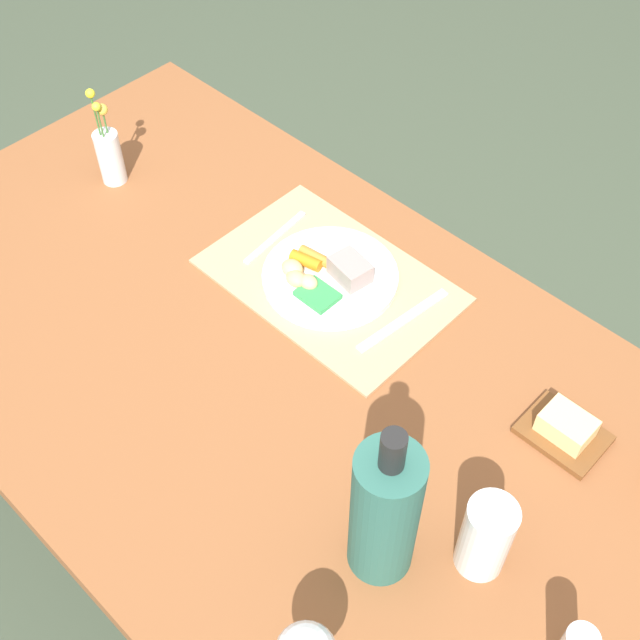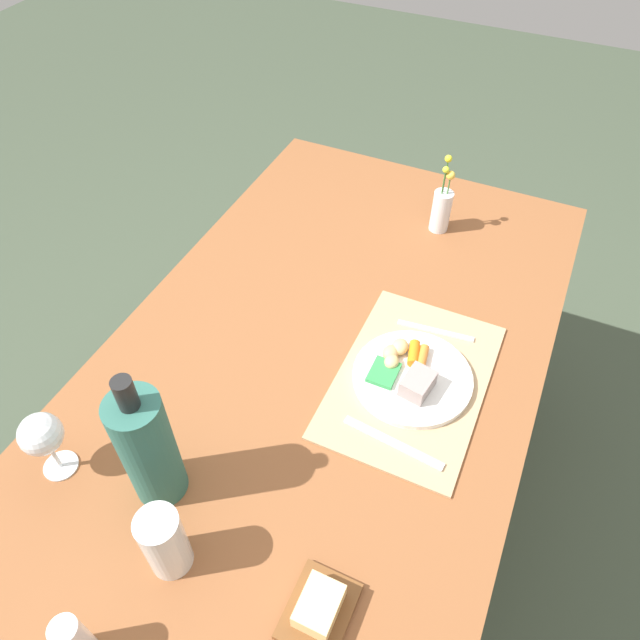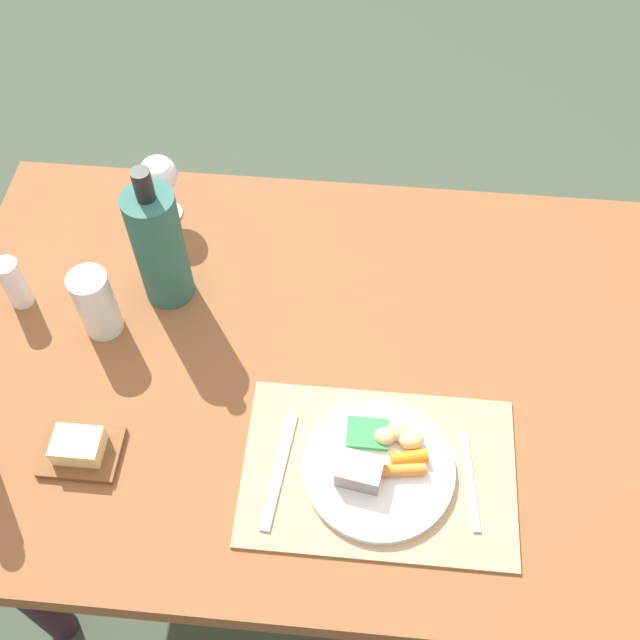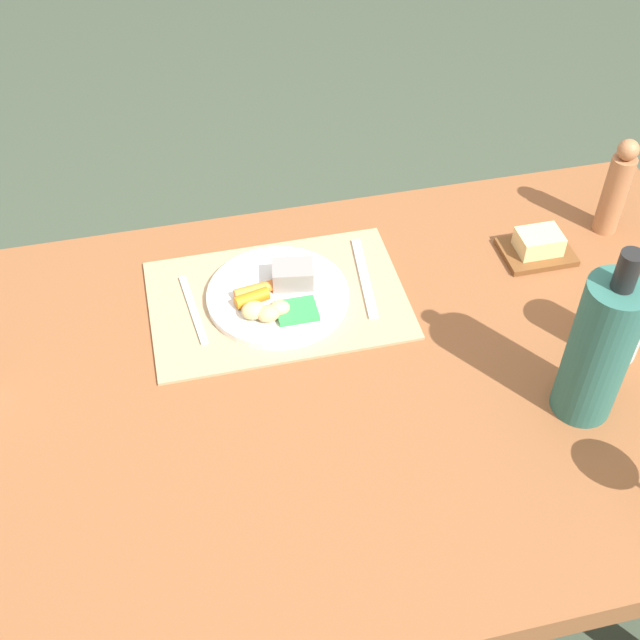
% 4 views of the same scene
% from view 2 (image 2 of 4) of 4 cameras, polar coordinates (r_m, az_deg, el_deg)
% --- Properties ---
extents(ground_plane, '(8.00, 8.00, 0.00)m').
position_cam_2_polar(ground_plane, '(1.93, 0.04, -17.82)').
color(ground_plane, '#404C3A').
extents(dining_table, '(1.59, 0.91, 0.75)m').
position_cam_2_polar(dining_table, '(1.35, 0.05, -5.76)').
color(dining_table, brown).
rests_on(dining_table, ground_plane).
extents(placemat, '(0.45, 0.30, 0.01)m').
position_cam_2_polar(placemat, '(1.27, 8.85, -5.72)').
color(placemat, tan).
rests_on(placemat, dining_table).
extents(dinner_plate, '(0.25, 0.25, 0.05)m').
position_cam_2_polar(dinner_plate, '(1.25, 8.76, -5.23)').
color(dinner_plate, white).
rests_on(dinner_plate, placemat).
extents(fork, '(0.04, 0.21, 0.00)m').
position_cam_2_polar(fork, '(1.17, 7.05, -11.67)').
color(fork, silver).
rests_on(fork, placemat).
extents(knife, '(0.03, 0.17, 0.00)m').
position_cam_2_polar(knife, '(1.36, 11.07, -1.03)').
color(knife, silver).
rests_on(knife, placemat).
extents(butter_dish, '(0.13, 0.10, 0.05)m').
position_cam_2_polar(butter_dish, '(1.03, -0.10, -26.05)').
color(butter_dish, brown).
rests_on(butter_dish, dining_table).
extents(wine_glass, '(0.08, 0.08, 0.15)m').
position_cam_2_polar(wine_glass, '(1.16, -25.28, -10.05)').
color(wine_glass, white).
rests_on(wine_glass, dining_table).
extents(salt_shaker, '(0.04, 0.04, 0.11)m').
position_cam_2_polar(salt_shaker, '(1.04, -22.64, -26.61)').
color(salt_shaker, white).
rests_on(salt_shaker, dining_table).
extents(water_tumbler, '(0.07, 0.07, 0.15)m').
position_cam_2_polar(water_tumbler, '(1.04, -14.68, -20.21)').
color(water_tumbler, silver).
rests_on(water_tumbler, dining_table).
extents(flower_vase, '(0.05, 0.05, 0.22)m').
position_cam_2_polar(flower_vase, '(1.61, 11.65, 10.53)').
color(flower_vase, silver).
rests_on(flower_vase, dining_table).
extents(cooler_bottle, '(0.09, 0.09, 0.32)m').
position_cam_2_polar(cooler_bottle, '(1.05, -16.30, -11.74)').
color(cooler_bottle, '#2C6256').
rests_on(cooler_bottle, dining_table).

